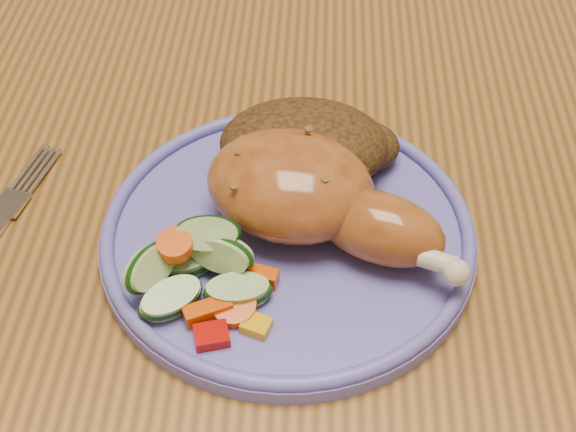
{
  "coord_description": "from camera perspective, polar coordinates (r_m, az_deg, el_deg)",
  "views": [
    {
      "loc": [
        -0.01,
        -0.47,
        1.17
      ],
      "look_at": [
        -0.03,
        -0.09,
        0.78
      ],
      "focal_mm": 50.0,
      "sensor_mm": 36.0,
      "label": 1
    }
  ],
  "objects": [
    {
      "name": "rice_pilaf",
      "position": [
        0.59,
        1.38,
        4.98
      ],
      "size": [
        0.13,
        0.09,
        0.05
      ],
      "color": "#492F12",
      "rests_on": "plate"
    },
    {
      "name": "plate_rim",
      "position": [
        0.55,
        -0.0,
        -0.72
      ],
      "size": [
        0.26,
        0.26,
        0.01
      ],
      "primitive_type": "torus",
      "color": "#5C58B4",
      "rests_on": "plate"
    },
    {
      "name": "dining_table",
      "position": [
        0.69,
        2.62,
        -0.79
      ],
      "size": [
        0.9,
        1.4,
        0.75
      ],
      "color": "brown",
      "rests_on": "ground"
    },
    {
      "name": "plate",
      "position": [
        0.56,
        -0.0,
        -1.49
      ],
      "size": [
        0.26,
        0.26,
        0.01
      ],
      "primitive_type": "cylinder",
      "color": "#5C58B4",
      "rests_on": "dining_table"
    },
    {
      "name": "vegetable_pile",
      "position": [
        0.52,
        -6.47,
        -3.86
      ],
      "size": [
        0.1,
        0.1,
        0.05
      ],
      "color": "#A50A05",
      "rests_on": "plate"
    },
    {
      "name": "chicken_leg",
      "position": [
        0.54,
        1.67,
        1.49
      ],
      "size": [
        0.18,
        0.14,
        0.06
      ],
      "color": "#A45822",
      "rests_on": "plate"
    },
    {
      "name": "chair_far",
      "position": [
        1.29,
        2.78,
        14.39
      ],
      "size": [
        0.42,
        0.42,
        0.91
      ],
      "color": "#4C2D16",
      "rests_on": "ground"
    }
  ]
}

